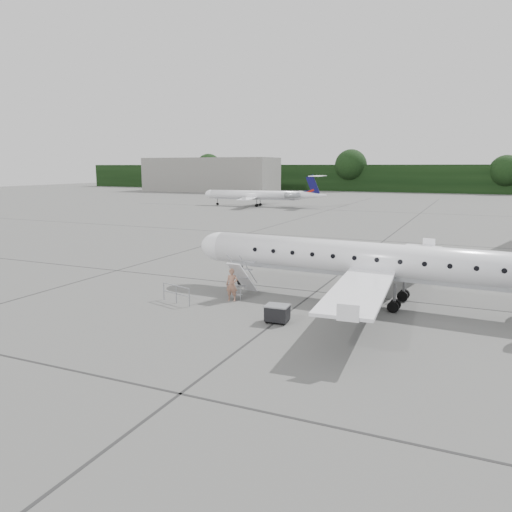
% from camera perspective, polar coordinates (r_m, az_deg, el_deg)
% --- Properties ---
extents(ground, '(320.00, 320.00, 0.00)m').
position_cam_1_polar(ground, '(24.27, 12.46, -8.05)').
color(ground, '#555553').
rests_on(ground, ground).
extents(treeline, '(260.00, 4.00, 8.00)m').
position_cam_1_polar(treeline, '(152.75, 22.71, 8.12)').
color(treeline, black).
rests_on(treeline, ground).
extents(terminal_building, '(40.00, 14.00, 10.00)m').
position_cam_1_polar(terminal_building, '(152.14, -5.23, 9.23)').
color(terminal_building, slate).
rests_on(terminal_building, ground).
extents(main_regional_jet, '(27.34, 20.40, 6.75)m').
position_cam_1_polar(main_regional_jet, '(27.94, 14.44, 1.39)').
color(main_regional_jet, white).
rests_on(main_regional_jet, ground).
extents(airstair, '(0.97, 2.21, 2.11)m').
position_cam_1_polar(airstair, '(29.16, -1.56, -2.56)').
color(airstair, white).
rests_on(airstair, ground).
extents(passenger, '(0.74, 0.55, 1.86)m').
position_cam_1_polar(passenger, '(28.14, -2.77, -3.30)').
color(passenger, '#986753').
rests_on(passenger, ground).
extents(safety_railing, '(2.12, 0.73, 1.00)m').
position_cam_1_polar(safety_railing, '(28.09, -9.10, -4.36)').
color(safety_railing, '#919499').
rests_on(safety_railing, ground).
extents(baggage_cart, '(1.14, 0.95, 0.94)m').
position_cam_1_polar(baggage_cart, '(24.40, 2.45, -6.55)').
color(baggage_cart, black).
rests_on(baggage_cart, ground).
extents(bg_regional_left, '(24.17, 18.49, 5.95)m').
position_cam_1_polar(bg_regional_left, '(95.33, -0.19, 7.49)').
color(bg_regional_left, white).
rests_on(bg_regional_left, ground).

